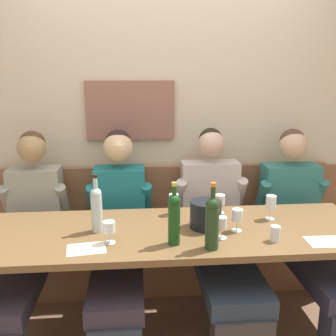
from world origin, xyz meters
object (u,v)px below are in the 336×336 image
ice_bucket (206,214)px  wine_bottle_amber_mid (174,217)px  person_center_left_seat (305,224)px  wine_bottle_green_tall (212,221)px  wine_bottle_clear_water (97,208)px  wine_glass_left_end (222,224)px  dining_table (175,241)px  water_tumbler_left (275,234)px  wine_glass_near_bucket (271,203)px  wine_glass_by_bottle (237,216)px  person_center_right_seat (218,230)px  wine_glass_center_front (174,200)px  person_right_seat (119,226)px  person_left_seat (27,232)px  wall_bench (167,250)px  wine_glass_center_rear (109,228)px  wine_glass_mid_left (220,201)px

ice_bucket → wine_bottle_amber_mid: 0.31m
person_center_left_seat → wine_bottle_green_tall: (-0.80, -0.56, 0.28)m
wine_bottle_clear_water → wine_glass_left_end: (0.73, -0.16, -0.07)m
dining_table → wine_bottle_green_tall: wine_bottle_green_tall is taller
ice_bucket → wine_bottle_green_tall: (-0.02, -0.29, 0.07)m
person_center_left_seat → water_tumbler_left: person_center_left_seat is taller
person_center_left_seat → wine_glass_near_bucket: 0.45m
wine_bottle_green_tall → water_tumbler_left: 0.40m
ice_bucket → wine_glass_by_bottle: ice_bucket is taller
person_center_left_seat → water_tumbler_left: size_ratio=13.85×
wine_bottle_clear_water → ice_bucket: bearing=0.2°
person_center_right_seat → wine_glass_center_front: bearing=-176.5°
ice_bucket → person_right_seat: bearing=151.3°
person_right_seat → ice_bucket: person_right_seat is taller
wine_bottle_clear_water → wine_bottle_amber_mid: bearing=-25.3°
person_left_seat → person_center_right_seat: person_center_right_seat is taller
wall_bench → wine_glass_by_bottle: size_ratio=19.45×
wine_bottle_clear_water → wine_glass_center_front: size_ratio=2.49×
person_left_seat → ice_bucket: bearing=-13.8°
ice_bucket → wine_glass_by_bottle: size_ratio=1.39×
ice_bucket → wine_glass_center_rear: ice_bucket is taller
wine_bottle_amber_mid → wine_glass_near_bucket: size_ratio=2.23×
person_center_left_seat → wine_bottle_amber_mid: person_center_left_seat is taller
person_center_right_seat → wine_glass_center_rear: (-0.72, -0.43, 0.23)m
person_left_seat → wine_glass_left_end: person_left_seat is taller
person_center_right_seat → ice_bucket: bearing=-119.1°
wine_bottle_amber_mid → person_left_seat: bearing=152.3°
wine_glass_center_front → person_left_seat: bearing=177.1°
wine_bottle_clear_water → wine_glass_mid_left: bearing=16.5°
wine_glass_mid_left → wine_glass_left_end: bearing=-101.2°
wall_bench → wine_bottle_amber_mid: size_ratio=7.53×
ice_bucket → water_tumbler_left: size_ratio=2.14×
dining_table → person_center_left_seat: person_center_left_seat is taller
wine_glass_mid_left → wine_glass_center_rear: same height
dining_table → wine_glass_mid_left: size_ratio=18.61×
person_right_seat → wine_bottle_amber_mid: size_ratio=3.52×
person_center_right_seat → wine_bottle_clear_water: 0.90m
wine_bottle_green_tall → person_left_seat: bearing=153.5°
person_center_right_seat → wine_glass_center_rear: bearing=-149.3°
dining_table → wine_glass_center_rear: 0.45m
person_left_seat → wine_bottle_clear_water: 0.64m
wall_bench → wine_bottle_green_tall: bearing=-79.2°
person_center_left_seat → wine_glass_by_bottle: size_ratio=9.00×
dining_table → wine_glass_left_end: (0.26, -0.14, 0.17)m
wine_bottle_clear_water → wine_glass_mid_left: 0.84m
dining_table → wine_glass_by_bottle: bearing=-8.1°
person_left_seat → wine_glass_by_bottle: (1.36, -0.36, 0.21)m
person_center_left_seat → wine_glass_center_front: size_ratio=8.76×
wine_glass_center_front → person_center_right_seat: bearing=3.5°
person_center_left_seat → wine_glass_by_bottle: bearing=-150.0°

